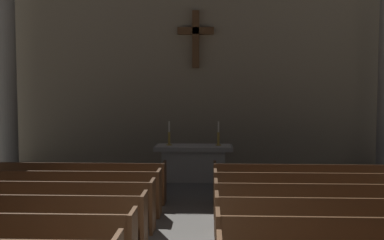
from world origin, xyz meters
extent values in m
cube|color=brown|center=(-2.57, 2.06, 0.42)|extent=(3.92, 0.40, 0.05)
cube|color=brown|center=(-2.57, 1.84, 0.70)|extent=(3.92, 0.05, 0.50)
cube|color=brown|center=(-2.57, 2.24, 0.20)|extent=(3.92, 0.04, 0.40)
cube|color=brown|center=(-0.58, 2.04, 0.47)|extent=(0.06, 0.50, 0.95)
cube|color=brown|center=(-2.57, 3.09, 0.42)|extent=(3.92, 0.40, 0.05)
cube|color=brown|center=(-2.57, 2.87, 0.70)|extent=(3.92, 0.05, 0.50)
cube|color=brown|center=(-2.57, 3.27, 0.20)|extent=(3.92, 0.04, 0.40)
cube|color=brown|center=(-0.58, 3.07, 0.47)|extent=(0.06, 0.50, 0.95)
cube|color=brown|center=(-2.57, 4.12, 0.42)|extent=(3.92, 0.40, 0.05)
cube|color=brown|center=(-2.57, 3.90, 0.70)|extent=(3.92, 0.05, 0.50)
cube|color=brown|center=(-2.57, 4.30, 0.20)|extent=(3.92, 0.04, 0.40)
cube|color=brown|center=(-0.58, 4.10, 0.47)|extent=(0.06, 0.50, 0.95)
cube|color=brown|center=(-2.57, 5.16, 0.42)|extent=(3.92, 0.40, 0.05)
cube|color=brown|center=(-2.57, 4.93, 0.70)|extent=(3.92, 0.05, 0.50)
cube|color=brown|center=(-2.57, 5.34, 0.20)|extent=(3.92, 0.04, 0.40)
cube|color=brown|center=(-0.58, 5.14, 0.47)|extent=(0.06, 0.50, 0.95)
cube|color=brown|center=(2.57, 0.81, 0.70)|extent=(3.92, 0.05, 0.50)
cube|color=brown|center=(2.57, 2.06, 0.42)|extent=(3.92, 0.40, 0.05)
cube|color=brown|center=(2.57, 1.84, 0.70)|extent=(3.92, 0.05, 0.50)
cube|color=brown|center=(2.57, 2.24, 0.20)|extent=(3.92, 0.04, 0.40)
cube|color=brown|center=(0.58, 2.04, 0.47)|extent=(0.06, 0.50, 0.95)
cube|color=brown|center=(2.57, 3.09, 0.42)|extent=(3.92, 0.40, 0.05)
cube|color=brown|center=(2.57, 2.87, 0.70)|extent=(3.92, 0.05, 0.50)
cube|color=brown|center=(2.57, 3.27, 0.20)|extent=(3.92, 0.04, 0.40)
cube|color=brown|center=(0.58, 3.07, 0.47)|extent=(0.06, 0.50, 0.95)
cube|color=brown|center=(2.57, 4.12, 0.42)|extent=(3.92, 0.40, 0.05)
cube|color=brown|center=(2.57, 3.90, 0.70)|extent=(3.92, 0.05, 0.50)
cube|color=brown|center=(2.57, 4.30, 0.20)|extent=(3.92, 0.04, 0.40)
cube|color=brown|center=(0.58, 4.10, 0.47)|extent=(0.06, 0.50, 0.95)
cube|color=brown|center=(2.57, 5.16, 0.42)|extent=(3.92, 0.40, 0.05)
cube|color=brown|center=(2.57, 4.93, 0.70)|extent=(3.92, 0.05, 0.50)
cube|color=brown|center=(2.57, 5.34, 0.20)|extent=(3.92, 0.04, 0.40)
cube|color=brown|center=(0.58, 5.14, 0.47)|extent=(0.06, 0.50, 0.95)
cube|color=#9E998E|center=(-5.59, 8.10, 0.10)|extent=(0.96, 0.96, 0.20)
cylinder|color=#9E998E|center=(-5.59, 8.10, 3.36)|extent=(0.69, 0.69, 6.72)
cube|color=#A8A399|center=(0.00, 7.74, 0.44)|extent=(1.76, 0.72, 0.88)
cube|color=#A8A399|center=(0.00, 7.74, 0.94)|extent=(2.20, 0.90, 0.12)
cube|color=silver|center=(0.00, 7.74, 1.00)|extent=(2.09, 0.86, 0.01)
cylinder|color=#B79338|center=(-0.70, 7.74, 1.02)|extent=(0.16, 0.16, 0.02)
cylinder|color=#B79338|center=(-0.70, 7.74, 1.20)|extent=(0.07, 0.07, 0.38)
cylinder|color=silver|center=(-0.70, 7.74, 1.54)|extent=(0.04, 0.04, 0.31)
cylinder|color=#B79338|center=(0.70, 7.74, 1.02)|extent=(0.16, 0.16, 0.02)
cylinder|color=#B79338|center=(0.70, 7.74, 1.20)|extent=(0.07, 0.07, 0.38)
cylinder|color=silver|center=(0.70, 7.74, 1.54)|extent=(0.04, 0.04, 0.31)
cube|color=gray|center=(0.00, 9.72, 3.80)|extent=(12.28, 0.25, 7.60)
cube|color=brown|center=(0.00, 9.49, 4.18)|extent=(0.22, 0.22, 1.80)
cube|color=brown|center=(0.00, 9.49, 4.45)|extent=(1.15, 0.22, 0.22)
camera|label=1|loc=(0.47, -4.93, 2.58)|focal=42.08mm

